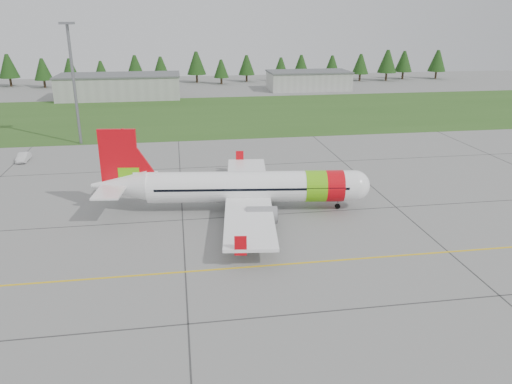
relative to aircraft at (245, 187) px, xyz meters
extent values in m
plane|color=gray|center=(7.71, -22.00, -2.79)|extent=(320.00, 320.00, 0.00)
cylinder|color=white|center=(0.77, -0.10, 0.04)|extent=(23.96, 6.48, 3.56)
sphere|color=white|center=(12.52, -1.57, 0.04)|extent=(3.56, 3.56, 3.56)
cone|color=white|center=(-14.16, 1.77, 0.36)|extent=(6.77, 4.32, 3.56)
cube|color=black|center=(12.80, -1.60, 0.36)|extent=(1.74, 2.53, 0.51)
cylinder|color=#6BC90F|center=(8.00, -1.00, 0.04)|extent=(2.80, 3.90, 3.64)
cylinder|color=red|center=(10.17, -1.28, 0.04)|extent=(2.44, 3.86, 3.64)
cube|color=white|center=(0.31, -0.04, -0.96)|extent=(8.60, 29.57, 0.33)
cube|color=red|center=(1.21, 14.46, -0.46)|extent=(1.11, 0.30, 1.82)
cube|color=red|center=(-2.39, -14.31, -0.46)|extent=(1.11, 0.30, 1.82)
cylinder|color=gray|center=(2.29, 4.77, -1.47)|extent=(3.49, 2.31, 1.91)
cylinder|color=gray|center=(1.05, -5.18, -1.47)|extent=(3.49, 2.31, 1.91)
cube|color=red|center=(-13.98, 1.75, 3.41)|extent=(4.20, 0.85, 6.93)
cube|color=#6BC90F|center=(-12.98, 1.63, 1.41)|extent=(2.40, 0.67, 2.19)
cube|color=white|center=(-14.61, 1.83, 0.59)|extent=(4.20, 10.76, 0.20)
cylinder|color=slate|center=(10.72, -1.34, -2.15)|extent=(0.16, 0.16, 1.28)
cylinder|color=black|center=(10.72, -1.34, -2.48)|extent=(0.65, 0.33, 0.62)
cylinder|color=slate|center=(-0.27, 2.61, -1.92)|extent=(0.20, 0.20, 1.73)
cylinder|color=black|center=(-0.64, 2.65, -2.31)|extent=(0.99, 0.52, 0.95)
cylinder|color=slate|center=(-0.91, -2.46, -1.92)|extent=(0.20, 0.20, 1.73)
cylinder|color=black|center=(-1.27, -2.41, -2.31)|extent=(0.99, 0.52, 0.95)
imported|color=silver|center=(-31.18, 25.74, -0.75)|extent=(1.43, 1.35, 4.07)
cube|color=#30561E|center=(7.71, 60.00, -2.77)|extent=(320.00, 50.00, 0.03)
cube|color=gold|center=(7.71, -14.00, -2.78)|extent=(120.00, 0.25, 0.02)
cube|color=#A8A8A3|center=(-22.29, 88.00, 0.21)|extent=(32.00, 14.00, 6.00)
cube|color=#A8A8A3|center=(32.71, 96.00, -0.19)|extent=(24.00, 12.00, 5.20)
cylinder|color=slate|center=(-24.29, 36.00, 7.21)|extent=(0.50, 0.50, 20.00)
camera|label=1|loc=(-7.29, -53.62, 18.58)|focal=35.00mm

